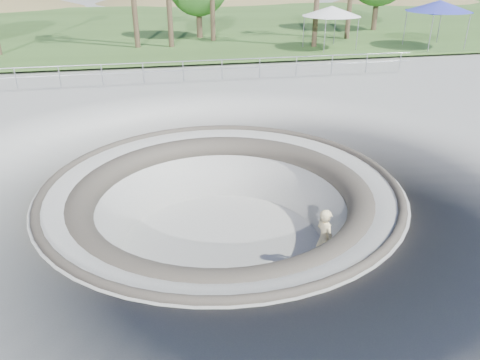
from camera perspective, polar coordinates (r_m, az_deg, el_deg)
The scene contains 9 objects.
ground at distance 13.45m, azimuth -2.30°, elevation -0.66°, with size 180.00×180.00×0.00m, color #A6A5A1.
skate_bowl at distance 14.35m, azimuth -2.18°, elevation -7.23°, with size 14.00×14.00×4.10m.
grass_strip at distance 46.31m, azimuth -9.41°, elevation 18.19°, with size 180.00×36.00×0.12m.
distant_hills at distance 70.52m, azimuth -6.76°, elevation 14.85°, with size 103.20×45.00×28.60m.
safety_railing at distance 24.56m, azimuth -6.94°, elevation 13.07°, with size 25.00×0.06×1.03m.
skateboard at distance 13.37m, azimuth 9.95°, elevation -10.47°, with size 0.78×0.40×0.08m.
skater at distance 12.85m, azimuth 10.25°, elevation -7.15°, with size 0.66×0.43×1.81m, color beige.
canopy_white at distance 33.31m, azimuth 11.11°, elevation 19.53°, with size 5.28×5.28×2.74m.
canopy_blue at distance 35.88m, azimuth 23.12°, elevation 18.92°, with size 6.01×6.01×3.05m.
Camera 1 is at (-1.83, -11.92, 5.95)m, focal length 35.00 mm.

